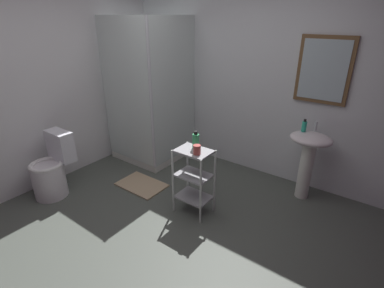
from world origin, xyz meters
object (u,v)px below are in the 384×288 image
(toilet, at_px, (52,170))
(shower_stall, at_px, (153,129))
(storage_cart, at_px, (194,176))
(rinse_cup, at_px, (197,150))
(bath_mat, at_px, (142,185))
(hand_soap_bottle, at_px, (304,126))
(body_wash_bottle_green, at_px, (196,141))
(pedestal_sink, at_px, (309,152))

(toilet, bearing_deg, shower_stall, 78.50)
(storage_cart, distance_m, rinse_cup, 0.36)
(storage_cart, bearing_deg, toilet, -155.30)
(bath_mat, bearing_deg, toilet, -133.84)
(toilet, distance_m, bath_mat, 1.07)
(hand_soap_bottle, bearing_deg, toilet, -143.53)
(shower_stall, relative_size, bath_mat, 3.33)
(shower_stall, relative_size, toilet, 2.63)
(storage_cart, xyz_separation_m, bath_mat, (-0.84, 0.03, -0.43))
(body_wash_bottle_green, bearing_deg, shower_stall, 152.34)
(bath_mat, bearing_deg, pedestal_sink, 29.55)
(pedestal_sink, xyz_separation_m, storage_cart, (-0.87, -1.00, -0.14))
(toilet, relative_size, storage_cart, 1.03)
(hand_soap_bottle, bearing_deg, rinse_cup, -123.62)
(storage_cart, relative_size, hand_soap_bottle, 5.21)
(toilet, height_order, rinse_cup, rinse_cup)
(body_wash_bottle_green, distance_m, rinse_cup, 0.14)
(storage_cart, height_order, bath_mat, storage_cart)
(pedestal_sink, xyz_separation_m, rinse_cup, (-0.80, -1.05, 0.21))
(rinse_cup, xyz_separation_m, bath_mat, (-0.92, 0.07, -0.78))
(toilet, relative_size, hand_soap_bottle, 5.35)
(hand_soap_bottle, xyz_separation_m, rinse_cup, (-0.70, -1.06, -0.08))
(storage_cart, distance_m, hand_soap_bottle, 1.35)
(body_wash_bottle_green, distance_m, bath_mat, 1.16)
(toilet, distance_m, rinse_cup, 1.82)
(shower_stall, bearing_deg, toilet, -101.50)
(storage_cart, bearing_deg, pedestal_sink, 48.81)
(toilet, bearing_deg, rinse_cup, 22.22)
(pedestal_sink, relative_size, body_wash_bottle_green, 4.29)
(bath_mat, bearing_deg, hand_soap_bottle, 31.25)
(toilet, distance_m, hand_soap_bottle, 2.95)
(pedestal_sink, xyz_separation_m, toilet, (-2.43, -1.71, -0.26))
(storage_cart, distance_m, bath_mat, 0.95)
(body_wash_bottle_green, bearing_deg, toilet, -153.45)
(toilet, relative_size, rinse_cup, 8.02)
(body_wash_bottle_green, bearing_deg, bath_mat, -178.00)
(hand_soap_bottle, distance_m, rinse_cup, 1.27)
(rinse_cup, bearing_deg, bath_mat, 175.32)
(pedestal_sink, height_order, bath_mat, pedestal_sink)
(shower_stall, distance_m, bath_mat, 0.92)
(shower_stall, distance_m, storage_cart, 1.45)
(body_wash_bottle_green, bearing_deg, rinse_cup, -49.49)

